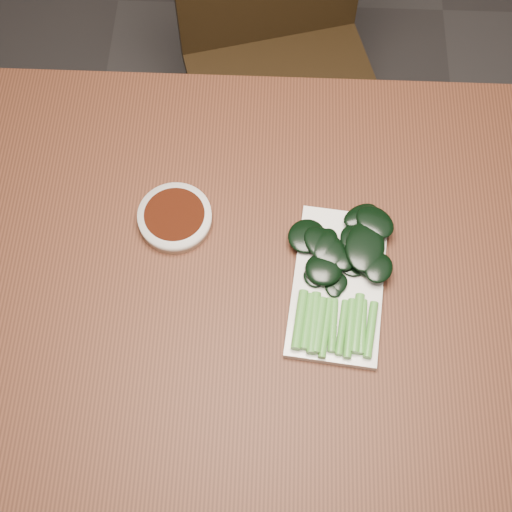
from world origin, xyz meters
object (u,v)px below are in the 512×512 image
object	(u,v)px
table	(273,285)
sauce_bowl	(175,218)
chair_far	(281,63)
gai_lan	(342,269)
serving_plate	(338,284)

from	to	relation	value
table	sauce_bowl	distance (m)	0.21
chair_far	gai_lan	size ratio (longest dim) A/B	3.15
sauce_bowl	serving_plate	xyz separation A→B (m)	(0.28, -0.11, -0.01)
serving_plate	gai_lan	world-z (taller)	gai_lan
chair_far	gai_lan	xyz separation A→B (m)	(0.11, -0.67, 0.29)
table	gai_lan	bearing A→B (deg)	-5.64
table	chair_far	distance (m)	0.69
serving_plate	gai_lan	xyz separation A→B (m)	(0.01, 0.02, 0.02)
serving_plate	gai_lan	size ratio (longest dim) A/B	1.00
table	chair_far	bearing A→B (deg)	89.51
chair_far	sauce_bowl	distance (m)	0.67
sauce_bowl	serving_plate	bearing A→B (deg)	-21.51
gai_lan	sauce_bowl	bearing A→B (deg)	162.16
table	gai_lan	world-z (taller)	gai_lan
chair_far	serving_plate	distance (m)	0.75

